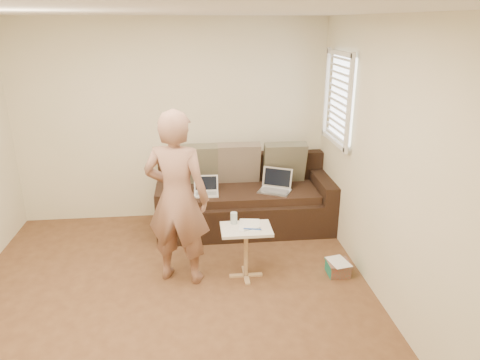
# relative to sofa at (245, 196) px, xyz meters

# --- Properties ---
(floor) EXTENTS (4.50, 4.50, 0.00)m
(floor) POSITION_rel_sofa_xyz_m (-0.90, -1.77, -0.42)
(floor) COLOR #52331E
(floor) RESTS_ON ground
(ceiling) EXTENTS (4.50, 4.50, 0.00)m
(ceiling) POSITION_rel_sofa_xyz_m (-0.90, -1.77, 2.18)
(ceiling) COLOR white
(ceiling) RESTS_ON wall_back
(wall_back) EXTENTS (4.00, 0.00, 4.00)m
(wall_back) POSITION_rel_sofa_xyz_m (-0.90, 0.48, 0.87)
(wall_back) COLOR beige
(wall_back) RESTS_ON ground
(wall_right) EXTENTS (0.00, 4.50, 4.50)m
(wall_right) POSITION_rel_sofa_xyz_m (1.10, -1.77, 0.87)
(wall_right) COLOR beige
(wall_right) RESTS_ON ground
(window_blinds) EXTENTS (0.12, 0.88, 1.08)m
(window_blinds) POSITION_rel_sofa_xyz_m (1.05, -0.27, 1.28)
(window_blinds) COLOR white
(window_blinds) RESTS_ON wall_right
(sofa) EXTENTS (2.20, 0.95, 0.85)m
(sofa) POSITION_rel_sofa_xyz_m (0.00, 0.00, 0.00)
(sofa) COLOR black
(sofa) RESTS_ON ground
(pillow_left) EXTENTS (0.55, 0.29, 0.57)m
(pillow_left) POSITION_rel_sofa_xyz_m (-0.60, 0.25, 0.37)
(pillow_left) COLOR brown
(pillow_left) RESTS_ON sofa
(pillow_mid) EXTENTS (0.55, 0.27, 0.57)m
(pillow_mid) POSITION_rel_sofa_xyz_m (-0.05, 0.25, 0.37)
(pillow_mid) COLOR brown
(pillow_mid) RESTS_ON sofa
(pillow_right) EXTENTS (0.55, 0.28, 0.57)m
(pillow_right) POSITION_rel_sofa_xyz_m (0.55, 0.21, 0.37)
(pillow_right) COLOR brown
(pillow_right) RESTS_ON sofa
(laptop_silver) EXTENTS (0.47, 0.42, 0.25)m
(laptop_silver) POSITION_rel_sofa_xyz_m (0.36, -0.14, 0.10)
(laptop_silver) COLOR #B7BABC
(laptop_silver) RESTS_ON sofa
(laptop_white) EXTENTS (0.31, 0.23, 0.22)m
(laptop_white) POSITION_rel_sofa_xyz_m (-0.49, -0.15, 0.10)
(laptop_white) COLOR white
(laptop_white) RESTS_ON sofa
(person) EXTENTS (0.75, 0.62, 1.79)m
(person) POSITION_rel_sofa_xyz_m (-0.81, -1.16, 0.47)
(person) COLOR #89574B
(person) RESTS_ON ground
(side_table) EXTENTS (0.51, 0.36, 0.56)m
(side_table) POSITION_rel_sofa_xyz_m (-0.13, -1.21, -0.14)
(side_table) COLOR silver
(side_table) RESTS_ON ground
(drinking_glass) EXTENTS (0.07, 0.07, 0.12)m
(drinking_glass) POSITION_rel_sofa_xyz_m (-0.24, -1.09, 0.20)
(drinking_glass) COLOR silver
(drinking_glass) RESTS_ON side_table
(scissors) EXTENTS (0.20, 0.15, 0.02)m
(scissors) POSITION_rel_sofa_xyz_m (-0.07, -1.26, 0.15)
(scissors) COLOR silver
(scissors) RESTS_ON side_table
(paper_on_table) EXTENTS (0.25, 0.33, 0.00)m
(paper_on_table) POSITION_rel_sofa_xyz_m (-0.09, -1.15, 0.14)
(paper_on_table) COLOR white
(paper_on_table) RESTS_ON side_table
(striped_box) EXTENTS (0.24, 0.24, 0.15)m
(striped_box) POSITION_rel_sofa_xyz_m (0.85, -1.27, -0.35)
(striped_box) COLOR red
(striped_box) RESTS_ON ground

